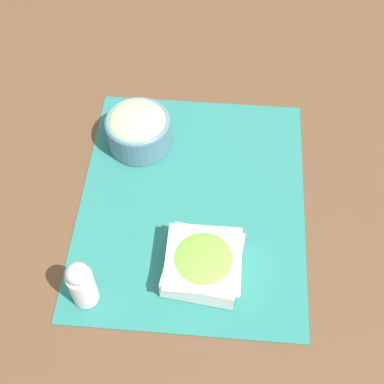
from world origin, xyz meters
The scene contains 5 objects.
ground_plane centered at (0.00, 0.00, 0.00)m, with size 3.00×3.00×0.00m, color #513823.
placemat centered at (0.00, 0.00, 0.00)m, with size 0.50×0.41×0.00m.
cucumber_bowl centered at (-0.13, -0.11, 0.05)m, with size 0.12×0.12×0.08m.
lettuce_bowl centered at (0.14, 0.03, 0.03)m, with size 0.13×0.13×0.05m.
pepper_shaker centered at (0.20, -0.16, 0.06)m, with size 0.04×0.04×0.11m.
Camera 1 is at (0.54, 0.04, 0.83)m, focal length 50.00 mm.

